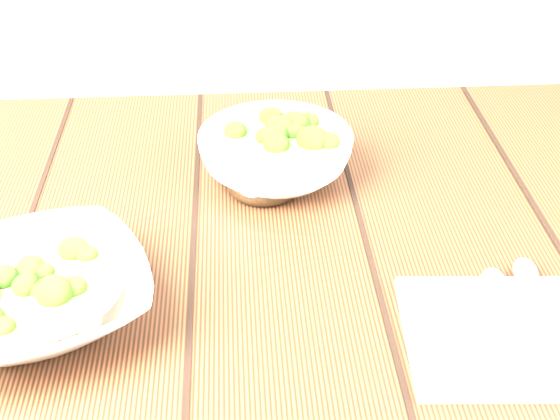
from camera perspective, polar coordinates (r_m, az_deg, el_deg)
The scene contains 7 objects.
table at distance 0.98m, azimuth -4.72°, elevation -8.16°, with size 1.20×0.80×0.75m.
soup_bowl_front at distance 0.82m, azimuth -17.42°, elevation -5.90°, with size 0.29×0.29×0.07m.
soup_bowl_back at distance 1.01m, azimuth -0.32°, elevation 4.16°, with size 0.22×0.22×0.07m.
trivet at distance 0.99m, azimuth -1.17°, elevation 2.01°, with size 0.09×0.09×0.02m, color black.
napkin at distance 0.81m, azimuth 16.41°, elevation -8.75°, with size 0.20×0.17×0.01m, color beige.
spoon_left at distance 0.83m, azimuth 15.45°, elevation -6.52°, with size 0.06×0.17×0.01m.
spoon_right at distance 0.85m, azimuth 17.70°, elevation -5.67°, with size 0.06×0.17×0.01m.
Camera 1 is at (0.03, -0.73, 1.29)m, focal length 50.00 mm.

